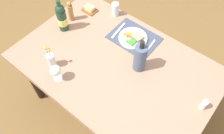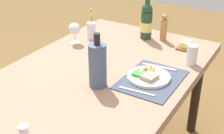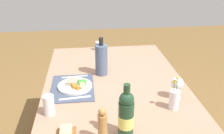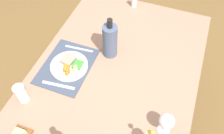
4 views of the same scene
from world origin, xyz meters
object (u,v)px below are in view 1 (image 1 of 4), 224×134
dining_table (115,69)px  pepper_mill (70,11)px  wine_glass (56,71)px  cooler_bottle (140,58)px  dinner_plate (133,38)px  wine_bottle (62,18)px  knife (118,30)px  flower_vase (51,60)px  water_tumbler (115,10)px  salt_shaker (204,105)px  fork (149,47)px  butter_dish (90,9)px

dining_table → pepper_mill: (0.62, -0.14, 0.17)m
wine_glass → cooler_bottle: cooler_bottle is taller
dinner_plate → wine_bottle: size_ratio=0.80×
pepper_mill → knife: bearing=-160.1°
dinner_plate → wine_glass: size_ratio=1.63×
knife → wine_glass: (0.05, 0.66, 0.09)m
flower_vase → water_tumbler: size_ratio=1.79×
wine_bottle → cooler_bottle: size_ratio=1.01×
flower_vase → salt_shaker: size_ratio=2.57×
fork → water_tumbler: water_tumbler is taller
wine_glass → cooler_bottle: 0.62m
wine_bottle → salt_shaker: bearing=-176.7°
dining_table → fork: fork is taller
flower_vase → wine_glass: 0.14m
pepper_mill → butter_dish: 0.21m
dinner_plate → butter_dish: 0.52m
wine_bottle → salt_shaker: 1.29m
water_tumbler → cooler_bottle: bearing=145.8°
fork → knife: (0.31, 0.01, 0.00)m
dinner_plate → dining_table: bearing=99.0°
knife → flower_vase: (0.17, 0.61, 0.06)m
wine_bottle → wine_glass: (-0.34, 0.39, -0.03)m
dinner_plate → wine_glass: wine_glass is taller
salt_shaker → wine_glass: bearing=26.1°
dining_table → salt_shaker: size_ratio=17.83×
water_tumbler → knife: bearing=136.4°
wine_glass → water_tumbler: (0.10, -0.81, -0.05)m
flower_vase → wine_bottle: wine_bottle is taller
flower_vase → dining_table: bearing=-139.3°
flower_vase → pepper_mill: bearing=-61.7°
dining_table → pepper_mill: bearing=-12.5°
water_tumbler → salt_shaker: water_tumbler is taller
fork → flower_vase: (0.49, 0.62, 0.06)m
knife → water_tumbler: water_tumbler is taller
wine_glass → butter_dish: wine_glass is taller
cooler_bottle → wine_bottle: bearing=5.6°
knife → wine_bottle: size_ratio=0.69×
water_tumbler → salt_shaker: size_ratio=1.43×
wine_glass → pepper_mill: 0.63m
pepper_mill → water_tumbler: 0.40m
knife → pepper_mill: bearing=13.4°
wine_bottle → pepper_mill: wine_bottle is taller
knife → cooler_bottle: cooler_bottle is taller
fork → salt_shaker: bearing=154.9°
pepper_mill → salt_shaker: bearing=177.8°
flower_vase → butter_dish: 0.67m
dinner_plate → cooler_bottle: 0.30m
dining_table → dinner_plate: dinner_plate is taller
flower_vase → cooler_bottle: size_ratio=0.74×
water_tumbler → salt_shaker: bearing=161.7°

